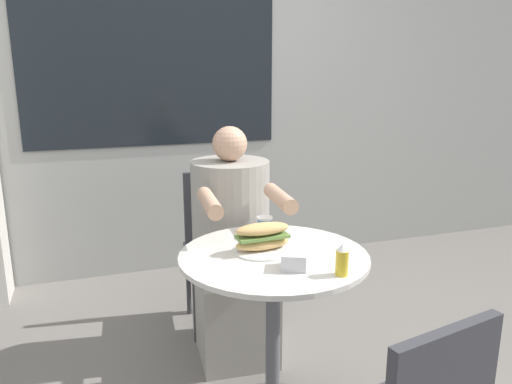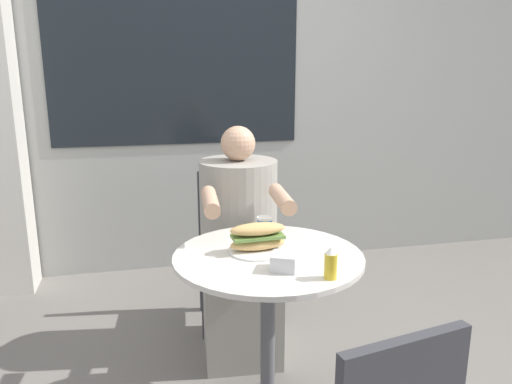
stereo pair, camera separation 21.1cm
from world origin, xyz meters
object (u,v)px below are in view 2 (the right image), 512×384
cafe_table (268,300)px  drink_cup (265,227)px  diner_chair (229,232)px  seated_diner (239,257)px  sandwich_on_plate (258,239)px  condiment_bottle (331,263)px

cafe_table → drink_cup: 0.31m
drink_cup → diner_chair: bearing=92.3°
diner_chair → seated_diner: bearing=92.7°
drink_cup → sandwich_on_plate: bearing=-113.1°
cafe_table → diner_chair: (0.00, 0.93, -0.02)m
sandwich_on_plate → diner_chair: bearing=87.7°
cafe_table → seated_diner: size_ratio=0.64×
cafe_table → seated_diner: seated_diner is taller
cafe_table → drink_cup: bearing=80.5°
cafe_table → seated_diner: (-0.01, 0.58, -0.04)m
cafe_table → condiment_bottle: size_ratio=6.38×
cafe_table → sandwich_on_plate: size_ratio=3.21×
condiment_bottle → sandwich_on_plate: bearing=120.9°
drink_cup → cafe_table: bearing=-99.5°
diner_chair → seated_diner: (-0.01, -0.35, -0.02)m
seated_diner → diner_chair: bearing=-87.3°
seated_diner → sandwich_on_plate: seated_diner is taller
cafe_table → sandwich_on_plate: (-0.03, 0.04, 0.25)m
seated_diner → condiment_bottle: (0.16, -0.85, 0.29)m
cafe_table → seated_diner: bearing=90.7°
sandwich_on_plate → drink_cup: sandwich_on_plate is taller
sandwich_on_plate → condiment_bottle: 0.36m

